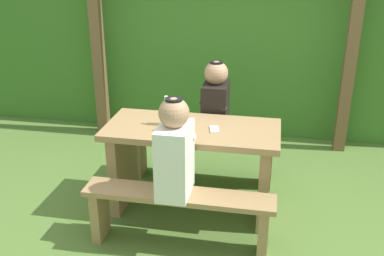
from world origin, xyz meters
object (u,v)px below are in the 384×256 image
(bench_near, at_px, (179,208))
(cell_phone, at_px, (214,129))
(person_white_shirt, at_px, (175,151))
(bottle_left, at_px, (179,120))
(picnic_table, at_px, (192,154))
(person_black_coat, at_px, (216,104))
(drinking_glass, at_px, (185,118))
(bench_far, at_px, (202,149))
(bottle_right, at_px, (166,113))

(bench_near, height_order, cell_phone, cell_phone)
(person_white_shirt, xyz_separation_m, bottle_left, (-0.06, 0.41, 0.07))
(person_white_shirt, bearing_deg, picnic_table, 87.48)
(person_black_coat, xyz_separation_m, drinking_glass, (-0.19, -0.46, 0.02))
(bottle_left, height_order, cell_phone, bottle_left)
(person_black_coat, bearing_deg, cell_phone, -82.93)
(cell_phone, bearing_deg, person_white_shirt, -125.31)
(person_white_shirt, bearing_deg, cell_phone, 67.23)
(bottle_left, bearing_deg, picnic_table, 54.70)
(bench_far, bearing_deg, bottle_left, -97.19)
(person_black_coat, distance_m, cell_phone, 0.55)
(person_white_shirt, bearing_deg, bottle_left, 98.04)
(cell_phone, bearing_deg, bottle_right, 162.69)
(bench_far, xyz_separation_m, person_black_coat, (0.12, -0.00, 0.46))
(person_black_coat, bearing_deg, person_white_shirt, -97.64)
(bench_near, xyz_separation_m, drinking_glass, (-0.07, 0.58, 0.48))
(drinking_glass, xyz_separation_m, bottle_right, (-0.14, -0.05, 0.05))
(picnic_table, relative_size, bottle_left, 5.67)
(picnic_table, relative_size, bench_near, 1.00)
(bottle_right, bearing_deg, person_white_shirt, -70.39)
(drinking_glass, distance_m, cell_phone, 0.27)
(person_white_shirt, height_order, person_black_coat, same)
(bench_near, relative_size, cell_phone, 10.00)
(picnic_table, bearing_deg, bottle_left, -125.30)
(picnic_table, distance_m, bench_far, 0.56)
(cell_phone, bearing_deg, picnic_table, 159.36)
(picnic_table, xyz_separation_m, person_white_shirt, (-0.02, -0.52, 0.27))
(picnic_table, distance_m, drinking_glass, 0.31)
(bottle_left, bearing_deg, bench_far, 82.81)
(person_white_shirt, relative_size, bottle_left, 2.91)
(bench_near, height_order, person_white_shirt, person_white_shirt)
(bottle_right, bearing_deg, person_black_coat, 57.49)
(bench_far, xyz_separation_m, bottle_left, (-0.08, -0.64, 0.53))
(bench_far, bearing_deg, person_black_coat, -1.63)
(bench_far, relative_size, bottle_left, 5.67)
(bench_far, distance_m, person_black_coat, 0.48)
(person_black_coat, distance_m, bottle_right, 0.61)
(bottle_right, bearing_deg, picnic_table, -1.83)
(picnic_table, relative_size, bottle_right, 5.73)
(person_white_shirt, height_order, bottle_left, person_white_shirt)
(bench_near, bearing_deg, bottle_left, 101.09)
(bottle_right, height_order, cell_phone, bottle_right)
(picnic_table, height_order, cell_phone, cell_phone)
(bench_near, xyz_separation_m, cell_phone, (0.18, 0.50, 0.44))
(person_white_shirt, relative_size, person_black_coat, 1.00)
(bench_near, bearing_deg, person_black_coat, 83.62)
(cell_phone, bearing_deg, person_black_coat, 84.53)
(person_black_coat, bearing_deg, bottle_right, -122.51)
(bench_far, bearing_deg, drinking_glass, -98.54)
(drinking_glass, height_order, bottle_right, bottle_right)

